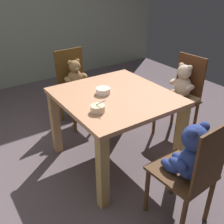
{
  "coord_description": "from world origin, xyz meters",
  "views": [
    {
      "loc": [
        -1.22,
        -1.75,
        1.71
      ],
      "look_at": [
        0.0,
        0.05,
        0.52
      ],
      "focal_mm": 41.51,
      "sensor_mm": 36.0,
      "label": 1
    }
  ],
  "objects_px": {
    "teddy_chair_near_right": "(181,90)",
    "teddy_chair_far_center": "(76,81)",
    "porridge_bowl_cream_near_left": "(98,108)",
    "dining_table": "(115,107)",
    "teddy_chair_near_front": "(190,160)",
    "porridge_bowl_white_center": "(103,91)"
  },
  "relations": [
    {
      "from": "teddy_chair_far_center",
      "to": "porridge_bowl_cream_near_left",
      "type": "xyz_separation_m",
      "value": [
        -0.35,
        -1.1,
        0.21
      ]
    },
    {
      "from": "teddy_chair_far_center",
      "to": "teddy_chair_near_front",
      "type": "height_order",
      "value": "teddy_chair_near_front"
    },
    {
      "from": "teddy_chair_near_right",
      "to": "porridge_bowl_cream_near_left",
      "type": "xyz_separation_m",
      "value": [
        -1.17,
        -0.17,
        0.2
      ]
    },
    {
      "from": "porridge_bowl_white_center",
      "to": "porridge_bowl_cream_near_left",
      "type": "distance_m",
      "value": 0.35
    },
    {
      "from": "teddy_chair_near_front",
      "to": "porridge_bowl_white_center",
      "type": "bearing_deg",
      "value": 0.88
    },
    {
      "from": "teddy_chair_far_center",
      "to": "porridge_bowl_white_center",
      "type": "distance_m",
      "value": 0.87
    },
    {
      "from": "dining_table",
      "to": "teddy_chair_far_center",
      "type": "height_order",
      "value": "teddy_chair_far_center"
    },
    {
      "from": "teddy_chair_far_center",
      "to": "teddy_chair_near_right",
      "type": "bearing_deg",
      "value": 39.26
    },
    {
      "from": "dining_table",
      "to": "teddy_chair_near_right",
      "type": "relative_size",
      "value": 1.1
    },
    {
      "from": "dining_table",
      "to": "porridge_bowl_white_center",
      "type": "xyz_separation_m",
      "value": [
        -0.08,
        0.08,
        0.16
      ]
    },
    {
      "from": "porridge_bowl_cream_near_left",
      "to": "teddy_chair_far_center",
      "type": "bearing_deg",
      "value": 72.21
    },
    {
      "from": "dining_table",
      "to": "porridge_bowl_white_center",
      "type": "height_order",
      "value": "porridge_bowl_white_center"
    },
    {
      "from": "teddy_chair_near_right",
      "to": "teddy_chair_far_center",
      "type": "distance_m",
      "value": 1.24
    },
    {
      "from": "teddy_chair_near_front",
      "to": "porridge_bowl_white_center",
      "type": "relative_size",
      "value": 6.83
    },
    {
      "from": "teddy_chair_near_right",
      "to": "teddy_chair_far_center",
      "type": "bearing_deg",
      "value": -52.83
    },
    {
      "from": "dining_table",
      "to": "porridge_bowl_cream_near_left",
      "type": "distance_m",
      "value": 0.39
    },
    {
      "from": "porridge_bowl_white_center",
      "to": "porridge_bowl_cream_near_left",
      "type": "xyz_separation_m",
      "value": [
        -0.22,
        -0.27,
        0.0
      ]
    },
    {
      "from": "dining_table",
      "to": "teddy_chair_near_front",
      "type": "height_order",
      "value": "teddy_chair_near_front"
    },
    {
      "from": "teddy_chair_near_right",
      "to": "porridge_bowl_cream_near_left",
      "type": "distance_m",
      "value": 1.2
    },
    {
      "from": "dining_table",
      "to": "teddy_chair_near_front",
      "type": "xyz_separation_m",
      "value": [
        -0.01,
        -0.91,
        -0.01
      ]
    },
    {
      "from": "teddy_chair_near_right",
      "to": "teddy_chair_near_front",
      "type": "height_order",
      "value": "teddy_chair_near_right"
    },
    {
      "from": "dining_table",
      "to": "teddy_chair_far_center",
      "type": "relative_size",
      "value": 1.13
    }
  ]
}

